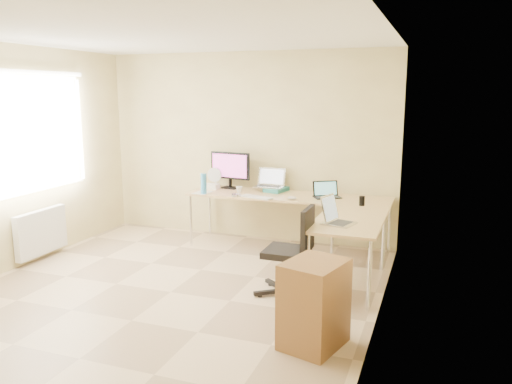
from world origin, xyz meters
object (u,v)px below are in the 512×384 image
(desk_main, at_px, (288,222))
(desk_fan, at_px, (216,178))
(laptop_return, at_px, (339,213))
(cabinet, at_px, (314,304))
(laptop_center, at_px, (269,178))
(office_chair, at_px, (287,247))
(keyboard, at_px, (257,197))
(monitor, at_px, (230,170))
(water_bottle, at_px, (204,184))
(desk_return, at_px, (349,252))
(mug, at_px, (239,189))
(laptop_black, at_px, (327,190))

(desk_main, height_order, desk_fan, desk_fan)
(laptop_return, bearing_deg, cabinet, -162.05)
(laptop_center, xyz_separation_m, office_chair, (0.75, -1.68, -0.41))
(keyboard, bearing_deg, office_chair, -41.09)
(monitor, height_order, laptop_return, monitor)
(laptop_center, bearing_deg, water_bottle, -145.26)
(desk_return, xyz_separation_m, water_bottle, (-2.05, 0.70, 0.50))
(cabinet, bearing_deg, laptop_return, 107.47)
(keyboard, xyz_separation_m, water_bottle, (-0.74, 0.00, 0.13))
(keyboard, distance_m, office_chair, 1.42)
(desk_return, bearing_deg, office_chair, -139.00)
(mug, relative_size, laptop_return, 0.25)
(office_chair, bearing_deg, desk_main, 106.04)
(desk_return, relative_size, cabinet, 1.81)
(monitor, height_order, desk_fan, monitor)
(keyboard, relative_size, cabinet, 0.59)
(keyboard, relative_size, mug, 4.89)
(keyboard, bearing_deg, mug, 159.56)
(desk_main, xyz_separation_m, keyboard, (-0.33, -0.30, 0.37))
(office_chair, distance_m, cabinet, 1.11)
(water_bottle, bearing_deg, keyboard, 0.00)
(desk_fan, bearing_deg, desk_return, -37.83)
(desk_fan, bearing_deg, laptop_return, -43.46)
(desk_main, xyz_separation_m, laptop_black, (0.51, 0.02, 0.47))
(monitor, height_order, laptop_black, monitor)
(laptop_center, relative_size, laptop_return, 1.11)
(laptop_black, relative_size, desk_fan, 1.28)
(water_bottle, bearing_deg, desk_main, 15.48)
(laptop_black, bearing_deg, laptop_center, 136.16)
(cabinet, bearing_deg, laptop_center, 131.29)
(mug, relative_size, desk_fan, 0.34)
(cabinet, bearing_deg, office_chair, 134.07)
(desk_main, relative_size, desk_fan, 10.29)
(laptop_black, height_order, office_chair, office_chair)
(desk_return, xyz_separation_m, keyboard, (-1.31, 0.70, 0.37))
(desk_return, relative_size, desk_fan, 5.05)
(monitor, distance_m, office_chair, 2.19)
(keyboard, relative_size, desk_fan, 1.66)
(desk_main, distance_m, monitor, 1.11)
(laptop_center, distance_m, mug, 0.44)
(water_bottle, relative_size, laptop_return, 0.79)
(desk_main, distance_m, keyboard, 0.58)
(water_bottle, bearing_deg, desk_return, -18.92)
(mug, distance_m, desk_fan, 0.52)
(monitor, relative_size, keyboard, 1.39)
(water_bottle, distance_m, cabinet, 2.99)
(keyboard, height_order, desk_fan, desk_fan)
(laptop_center, height_order, water_bottle, laptop_center)
(laptop_center, bearing_deg, laptop_black, -11.01)
(desk_return, height_order, water_bottle, water_bottle)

